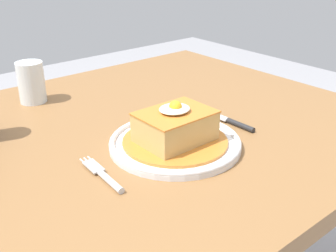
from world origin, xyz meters
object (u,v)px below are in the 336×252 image
drinking_glass (32,85)px  main_plate (174,143)px  knife (232,122)px  fork (105,176)px

drinking_glass → main_plate: bearing=-75.4°
knife → drinking_glass: (-0.29, 0.43, 0.04)m
fork → drinking_glass: 0.45m
main_plate → drinking_glass: 0.44m
main_plate → fork: bearing=-175.1°
fork → main_plate: bearing=4.9°
main_plate → drinking_glass: drinking_glass is taller
main_plate → drinking_glass: (-0.11, 0.43, 0.04)m
fork → drinking_glass: (0.06, 0.44, 0.04)m
main_plate → fork: (-0.17, -0.01, -0.00)m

